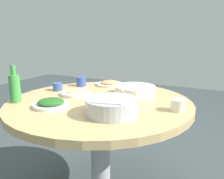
{
  "coord_description": "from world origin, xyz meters",
  "views": [
    {
      "loc": [
        1.22,
        0.69,
        1.16
      ],
      "look_at": [
        -0.01,
        0.08,
        0.83
      ],
      "focal_mm": 36.93,
      "sensor_mm": 36.0,
      "label": 1
    }
  ],
  "objects_px": {
    "rice_bowl": "(112,106)",
    "dish_shrimp": "(110,83)",
    "soup_bowl": "(135,91)",
    "dish_noodles": "(76,93)",
    "tea_cup_side": "(58,87)",
    "tea_cup_far": "(81,82)",
    "dish_greens": "(51,103)",
    "green_bottle": "(15,87)",
    "round_dining_table": "(100,117)",
    "tea_cup_near": "(178,105)"
  },
  "relations": [
    {
      "from": "round_dining_table",
      "to": "rice_bowl",
      "type": "xyz_separation_m",
      "value": [
        0.2,
        0.19,
        0.16
      ]
    },
    {
      "from": "soup_bowl",
      "to": "green_bottle",
      "type": "bearing_deg",
      "value": -50.61
    },
    {
      "from": "green_bottle",
      "to": "tea_cup_near",
      "type": "bearing_deg",
      "value": 106.24
    },
    {
      "from": "dish_greens",
      "to": "green_bottle",
      "type": "relative_size",
      "value": 0.89
    },
    {
      "from": "round_dining_table",
      "to": "tea_cup_near",
      "type": "height_order",
      "value": "tea_cup_near"
    },
    {
      "from": "green_bottle",
      "to": "soup_bowl",
      "type": "bearing_deg",
      "value": 129.39
    },
    {
      "from": "soup_bowl",
      "to": "tea_cup_near",
      "type": "xyz_separation_m",
      "value": [
        0.22,
        0.33,
        0.0
      ]
    },
    {
      "from": "dish_noodles",
      "to": "tea_cup_side",
      "type": "bearing_deg",
      "value": -103.89
    },
    {
      "from": "tea_cup_near",
      "to": "tea_cup_far",
      "type": "bearing_deg",
      "value": -109.37
    },
    {
      "from": "tea_cup_near",
      "to": "tea_cup_side",
      "type": "bearing_deg",
      "value": -95.39
    },
    {
      "from": "dish_shrimp",
      "to": "tea_cup_far",
      "type": "height_order",
      "value": "tea_cup_far"
    },
    {
      "from": "soup_bowl",
      "to": "tea_cup_far",
      "type": "xyz_separation_m",
      "value": [
        -0.07,
        -0.49,
        0.01
      ]
    },
    {
      "from": "rice_bowl",
      "to": "soup_bowl",
      "type": "relative_size",
      "value": 0.92
    },
    {
      "from": "dish_shrimp",
      "to": "rice_bowl",
      "type": "bearing_deg",
      "value": 27.75
    },
    {
      "from": "rice_bowl",
      "to": "dish_greens",
      "type": "relative_size",
      "value": 1.35
    },
    {
      "from": "tea_cup_near",
      "to": "tea_cup_side",
      "type": "xyz_separation_m",
      "value": [
        -0.08,
        -0.89,
        -0.0
      ]
    },
    {
      "from": "dish_shrimp",
      "to": "dish_noodles",
      "type": "height_order",
      "value": "dish_shrimp"
    },
    {
      "from": "dish_shrimp",
      "to": "round_dining_table",
      "type": "bearing_deg",
      "value": 18.82
    },
    {
      "from": "soup_bowl",
      "to": "tea_cup_side",
      "type": "distance_m",
      "value": 0.58
    },
    {
      "from": "rice_bowl",
      "to": "dish_shrimp",
      "type": "bearing_deg",
      "value": -152.25
    },
    {
      "from": "dish_shrimp",
      "to": "dish_greens",
      "type": "distance_m",
      "value": 0.67
    },
    {
      "from": "soup_bowl",
      "to": "dish_noodles",
      "type": "height_order",
      "value": "soup_bowl"
    },
    {
      "from": "dish_greens",
      "to": "tea_cup_near",
      "type": "xyz_separation_m",
      "value": [
        -0.25,
        0.67,
        0.01
      ]
    },
    {
      "from": "soup_bowl",
      "to": "dish_greens",
      "type": "xyz_separation_m",
      "value": [
        0.47,
        -0.34,
        -0.01
      ]
    },
    {
      "from": "rice_bowl",
      "to": "soup_bowl",
      "type": "height_order",
      "value": "rice_bowl"
    },
    {
      "from": "round_dining_table",
      "to": "dish_noodles",
      "type": "distance_m",
      "value": 0.25
    },
    {
      "from": "rice_bowl",
      "to": "tea_cup_near",
      "type": "xyz_separation_m",
      "value": [
        -0.21,
        0.3,
        -0.01
      ]
    },
    {
      "from": "rice_bowl",
      "to": "dish_greens",
      "type": "bearing_deg",
      "value": -83.68
    },
    {
      "from": "rice_bowl",
      "to": "dish_noodles",
      "type": "distance_m",
      "value": 0.47
    },
    {
      "from": "dish_shrimp",
      "to": "tea_cup_side",
      "type": "height_order",
      "value": "tea_cup_side"
    },
    {
      "from": "green_bottle",
      "to": "rice_bowl",
      "type": "bearing_deg",
      "value": 95.56
    },
    {
      "from": "rice_bowl",
      "to": "dish_noodles",
      "type": "bearing_deg",
      "value": -121.56
    },
    {
      "from": "rice_bowl",
      "to": "round_dining_table",
      "type": "bearing_deg",
      "value": -137.65
    },
    {
      "from": "round_dining_table",
      "to": "tea_cup_near",
      "type": "relative_size",
      "value": 14.77
    },
    {
      "from": "rice_bowl",
      "to": "dish_shrimp",
      "type": "height_order",
      "value": "rice_bowl"
    },
    {
      "from": "rice_bowl",
      "to": "dish_noodles",
      "type": "relative_size",
      "value": 1.37
    },
    {
      "from": "soup_bowl",
      "to": "dish_greens",
      "type": "relative_size",
      "value": 1.47
    },
    {
      "from": "tea_cup_far",
      "to": "soup_bowl",
      "type": "bearing_deg",
      "value": 81.91
    },
    {
      "from": "rice_bowl",
      "to": "green_bottle",
      "type": "xyz_separation_m",
      "value": [
        0.06,
        -0.63,
        0.05
      ]
    },
    {
      "from": "soup_bowl",
      "to": "dish_shrimp",
      "type": "distance_m",
      "value": 0.36
    },
    {
      "from": "rice_bowl",
      "to": "green_bottle",
      "type": "relative_size",
      "value": 1.21
    },
    {
      "from": "soup_bowl",
      "to": "dish_shrimp",
      "type": "xyz_separation_m",
      "value": [
        -0.2,
        -0.3,
        -0.01
      ]
    },
    {
      "from": "round_dining_table",
      "to": "tea_cup_far",
      "type": "bearing_deg",
      "value": -131.14
    },
    {
      "from": "dish_noodles",
      "to": "dish_greens",
      "type": "bearing_deg",
      "value": 5.96
    },
    {
      "from": "round_dining_table",
      "to": "dish_greens",
      "type": "xyz_separation_m",
      "value": [
        0.24,
        -0.18,
        0.13
      ]
    },
    {
      "from": "dish_shrimp",
      "to": "tea_cup_far",
      "type": "distance_m",
      "value": 0.23
    },
    {
      "from": "tea_cup_side",
      "to": "rice_bowl",
      "type": "bearing_deg",
      "value": 63.72
    },
    {
      "from": "dish_noodles",
      "to": "dish_greens",
      "type": "distance_m",
      "value": 0.29
    },
    {
      "from": "dish_greens",
      "to": "tea_cup_side",
      "type": "bearing_deg",
      "value": -146.06
    },
    {
      "from": "rice_bowl",
      "to": "tea_cup_side",
      "type": "distance_m",
      "value": 0.66
    }
  ]
}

